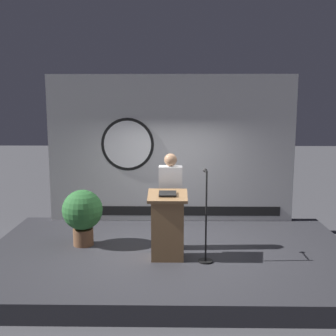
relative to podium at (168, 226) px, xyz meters
name	(u,v)px	position (x,y,z in m)	size (l,w,h in m)	color
ground_plane	(170,266)	(0.04, 0.38, -0.85)	(40.00, 40.00, 0.00)	#4C4C51
stage_platform	(170,258)	(0.04, 0.38, -0.70)	(6.40, 4.00, 0.30)	#333338
banner_display	(170,150)	(0.01, 2.23, 0.99)	(5.21, 0.12, 3.12)	silver
podium	(168,226)	(0.00, 0.00, 0.00)	(0.64, 0.50, 1.13)	olive
speaker_person	(171,201)	(0.04, 0.48, 0.31)	(0.40, 0.26, 1.68)	black
microphone_stand	(206,230)	(0.61, -0.10, -0.03)	(0.24, 0.52, 1.49)	black
potted_plant	(83,212)	(-1.53, 0.62, 0.05)	(0.72, 0.72, 1.01)	brown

